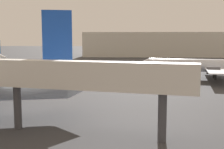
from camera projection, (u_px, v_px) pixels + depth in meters
The scene contains 3 objects.
airplane_distant at pixel (211, 66), 60.84m from camera, with size 30.17×23.67×9.12m.
jet_bridge at pixel (62, 76), 25.85m from camera, with size 21.08×6.41×6.59m.
terminal_building at pixel (160, 44), 137.90m from camera, with size 69.48×21.84×10.86m, color beige.
Camera 1 is at (-3.44, -6.99, 8.33)m, focal length 47.86 mm.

